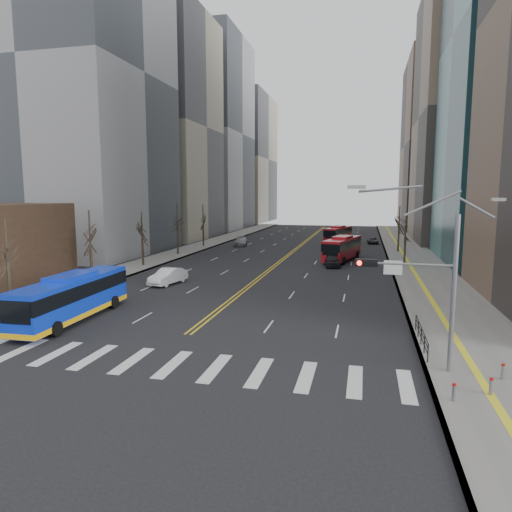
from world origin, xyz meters
TOP-DOWN VIEW (x-y plane):
  - ground at (0.00, 0.00)m, footprint 220.00×220.00m
  - sidewalk_right at (17.50, 45.00)m, footprint 7.00×130.00m
  - sidewalk_left at (-16.50, 45.00)m, footprint 5.00×130.00m
  - crosswalk at (0.00, 0.00)m, footprint 26.70×4.00m
  - centerline at (0.00, 55.00)m, footprint 0.55×100.00m
  - office_towers at (0.12, 68.51)m, footprint 83.00×134.00m
  - signal_mast at (13.77, 2.00)m, footprint 5.37×0.37m
  - pedestrian_railing at (14.30, 6.00)m, footprint 0.06×6.06m
  - bollards at (16.27, -0.17)m, footprint 2.87×3.17m
  - street_trees at (-7.18, 34.55)m, footprint 35.20×47.20m
  - blue_bus at (-9.22, 6.29)m, footprint 3.02×11.58m
  - red_bus_near at (7.99, 40.56)m, footprint 4.82×10.80m
  - red_bus_far at (6.11, 63.47)m, footprint 4.71×10.13m
  - car_white at (-8.14, 20.08)m, footprint 2.59×5.05m
  - car_dark_mid at (7.02, 35.12)m, footprint 2.59×4.71m
  - car_silver at (-10.13, 54.86)m, footprint 2.97×5.32m
  - car_dark_far at (12.34, 63.38)m, footprint 1.98×3.95m

SIDE VIEW (x-z plane):
  - ground at x=0.00m, z-range 0.00..0.00m
  - crosswalk at x=0.00m, z-range 0.00..0.01m
  - centerline at x=0.00m, z-range 0.00..0.01m
  - sidewalk_right at x=17.50m, z-range 0.00..0.15m
  - sidewalk_left at x=-16.50m, z-range 0.00..0.15m
  - car_dark_far at x=12.34m, z-range 0.00..1.07m
  - bollards at x=16.27m, z-range 0.16..0.94m
  - car_silver at x=-10.13m, z-range 0.00..1.46m
  - car_dark_mid at x=7.02m, z-range 0.00..1.52m
  - car_white at x=-8.14m, z-range 0.00..1.59m
  - pedestrian_railing at x=14.30m, z-range 0.31..1.33m
  - blue_bus at x=-9.22m, z-range 0.08..3.44m
  - red_bus_far at x=6.11m, z-range 0.19..3.35m
  - red_bus_near at x=7.99m, z-range 0.19..3.55m
  - signal_mast at x=13.77m, z-range 0.16..9.55m
  - street_trees at x=-7.18m, z-range 1.07..8.67m
  - office_towers at x=0.12m, z-range -5.08..52.92m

